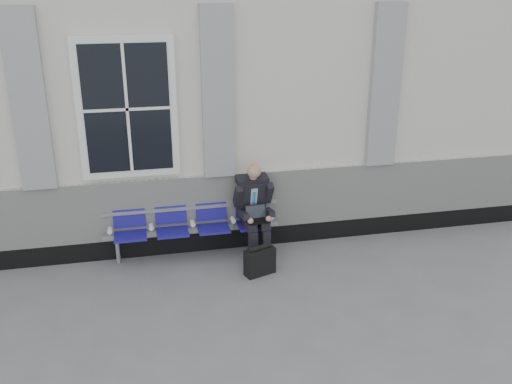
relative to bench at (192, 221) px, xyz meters
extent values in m
plane|color=slate|center=(-1.15, -1.32, -0.55)|extent=(70.00, 70.00, 0.00)
cube|color=beige|center=(-1.15, 2.18, 1.55)|extent=(14.00, 4.00, 4.20)
cube|color=black|center=(-1.15, 0.15, -0.40)|extent=(14.00, 0.10, 0.30)
cube|color=silver|center=(-1.15, 0.14, 0.20)|extent=(14.00, 0.08, 0.90)
cube|color=#95989B|center=(-2.05, 0.12, 1.85)|extent=(0.45, 0.14, 2.40)
cube|color=#95989B|center=(0.45, 0.12, 1.85)|extent=(0.45, 0.14, 2.40)
cube|color=#95989B|center=(2.95, 0.12, 1.85)|extent=(0.45, 0.14, 2.40)
cube|color=white|center=(-0.80, 0.14, 1.70)|extent=(1.35, 0.10, 1.95)
cube|color=black|center=(-0.80, 0.09, 1.70)|extent=(1.15, 0.02, 1.75)
cube|color=#9EA0A3|center=(0.00, -0.02, -0.13)|extent=(2.60, 0.07, 0.07)
cube|color=#9EA0A3|center=(0.00, 0.10, 0.18)|extent=(2.60, 0.05, 0.05)
cylinder|color=#9EA0A3|center=(-1.10, -0.02, -0.36)|extent=(0.06, 0.06, 0.39)
cylinder|color=#9EA0A3|center=(1.10, -0.02, -0.36)|extent=(0.06, 0.06, 0.39)
cube|color=navy|center=(-0.90, -0.10, -0.10)|extent=(0.46, 0.42, 0.07)
cube|color=navy|center=(-0.90, 0.11, 0.16)|extent=(0.46, 0.10, 0.40)
cube|color=navy|center=(-0.30, -0.10, -0.10)|extent=(0.46, 0.42, 0.07)
cube|color=navy|center=(-0.30, 0.11, 0.16)|extent=(0.46, 0.10, 0.40)
cube|color=navy|center=(0.30, -0.10, -0.10)|extent=(0.46, 0.42, 0.07)
cube|color=navy|center=(0.30, 0.11, 0.16)|extent=(0.46, 0.10, 0.40)
cube|color=navy|center=(0.90, -0.10, -0.10)|extent=(0.46, 0.42, 0.07)
cube|color=navy|center=(0.90, 0.11, 0.16)|extent=(0.46, 0.10, 0.40)
cylinder|color=white|center=(-1.18, -0.07, 0.00)|extent=(0.07, 0.12, 0.07)
cylinder|color=white|center=(-0.60, -0.07, 0.00)|extent=(0.07, 0.12, 0.07)
cylinder|color=white|center=(0.00, -0.07, 0.00)|extent=(0.07, 0.12, 0.07)
cylinder|color=white|center=(0.60, -0.07, 0.00)|extent=(0.07, 0.12, 0.07)
cylinder|color=white|center=(1.18, -0.07, 0.00)|extent=(0.07, 0.12, 0.07)
cube|color=black|center=(0.84, -0.48, -0.51)|extent=(0.13, 0.26, 0.09)
cube|color=black|center=(1.03, -0.46, -0.51)|extent=(0.13, 0.26, 0.09)
cube|color=black|center=(0.83, -0.42, -0.31)|extent=(0.13, 0.14, 0.47)
cube|color=black|center=(1.03, -0.40, -0.31)|extent=(0.13, 0.14, 0.47)
cube|color=black|center=(0.82, -0.21, -0.01)|extent=(0.17, 0.45, 0.14)
cube|color=black|center=(1.01, -0.19, -0.01)|extent=(0.17, 0.45, 0.14)
cube|color=black|center=(0.90, 0.00, 0.31)|extent=(0.43, 0.36, 0.61)
cube|color=#AAB6DF|center=(0.91, -0.12, 0.33)|extent=(0.10, 0.10, 0.35)
cube|color=#2988C0|center=(0.91, -0.13, 0.31)|extent=(0.05, 0.08, 0.29)
cube|color=black|center=(0.90, -0.03, 0.60)|extent=(0.48, 0.26, 0.14)
cylinder|color=tan|center=(0.90, -0.08, 0.67)|extent=(0.11, 0.11, 0.10)
sphere|color=tan|center=(0.91, -0.14, 0.76)|extent=(0.20, 0.20, 0.20)
cube|color=black|center=(0.67, -0.12, 0.39)|extent=(0.12, 0.28, 0.36)
cube|color=black|center=(1.14, -0.08, 0.39)|extent=(0.12, 0.28, 0.36)
cube|color=black|center=(0.73, -0.29, 0.15)|extent=(0.11, 0.31, 0.14)
cube|color=black|center=(1.11, -0.26, 0.15)|extent=(0.11, 0.31, 0.14)
sphere|color=tan|center=(0.79, -0.42, 0.11)|extent=(0.09, 0.09, 0.09)
sphere|color=tan|center=(1.07, -0.40, 0.11)|extent=(0.09, 0.09, 0.09)
cube|color=black|center=(0.92, -0.33, 0.06)|extent=(0.34, 0.25, 0.02)
cube|color=black|center=(0.92, -0.22, 0.17)|extent=(0.33, 0.11, 0.21)
cube|color=black|center=(0.92, -0.23, 0.17)|extent=(0.30, 0.09, 0.17)
cube|color=black|center=(0.85, -0.78, -0.36)|extent=(0.47, 0.31, 0.39)
cylinder|color=black|center=(0.85, -0.78, -0.14)|extent=(0.34, 0.18, 0.07)
camera|label=1|loc=(-0.71, -7.72, 3.41)|focal=40.00mm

